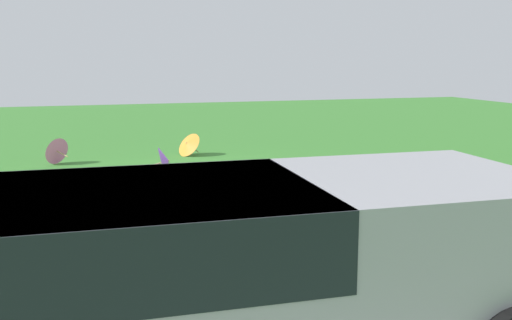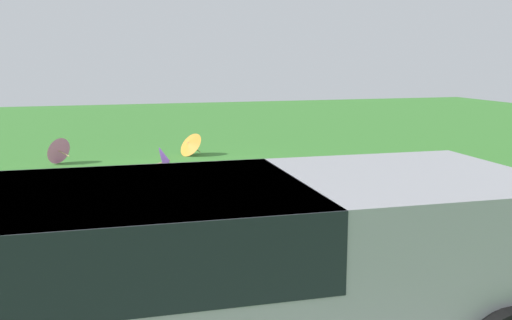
# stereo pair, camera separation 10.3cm
# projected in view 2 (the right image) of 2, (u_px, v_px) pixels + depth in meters

# --- Properties ---
(ground) EXTENTS (40.00, 40.00, 0.00)m
(ground) POSITION_uv_depth(u_px,v_px,m) (198.00, 182.00, 11.57)
(ground) COLOR #387A2D
(van_dark) EXTENTS (4.64, 2.22, 1.53)m
(van_dark) POSITION_uv_depth(u_px,v_px,m) (230.00, 262.00, 4.46)
(van_dark) COLOR #99999E
(van_dark) RESTS_ON ground
(park_bench) EXTENTS (1.65, 0.71, 0.90)m
(park_bench) POSITION_uv_depth(u_px,v_px,m) (405.00, 179.00, 9.65)
(park_bench) COLOR brown
(park_bench) RESTS_ON ground
(parasol_pink_0) EXTENTS (0.65, 0.63, 0.63)m
(parasol_pink_0) POSITION_uv_depth(u_px,v_px,m) (57.00, 150.00, 13.53)
(parasol_pink_0) COLOR tan
(parasol_pink_0) RESTS_ON ground
(parasol_orange_0) EXTENTS (0.81, 0.79, 0.61)m
(parasol_orange_0) POSITION_uv_depth(u_px,v_px,m) (161.00, 188.00, 9.71)
(parasol_orange_0) COLOR tan
(parasol_orange_0) RESTS_ON ground
(parasol_orange_2) EXTENTS (0.74, 0.81, 0.60)m
(parasol_orange_2) POSITION_uv_depth(u_px,v_px,m) (189.00, 144.00, 14.63)
(parasol_orange_2) COLOR tan
(parasol_orange_2) RESTS_ON ground
(parasol_purple_0) EXTENTS (0.57, 0.68, 0.65)m
(parasol_purple_0) POSITION_uv_depth(u_px,v_px,m) (167.00, 161.00, 12.08)
(parasol_purple_0) COLOR tan
(parasol_purple_0) RESTS_ON ground
(parasol_red_2) EXTENTS (0.64, 0.64, 0.62)m
(parasol_red_2) POSITION_uv_depth(u_px,v_px,m) (108.00, 193.00, 8.82)
(parasol_red_2) COLOR tan
(parasol_red_2) RESTS_ON ground
(parasol_purple_1) EXTENTS (0.72, 0.81, 0.69)m
(parasol_purple_1) POSITION_uv_depth(u_px,v_px,m) (70.00, 187.00, 9.60)
(parasol_purple_1) COLOR tan
(parasol_purple_1) RESTS_ON ground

